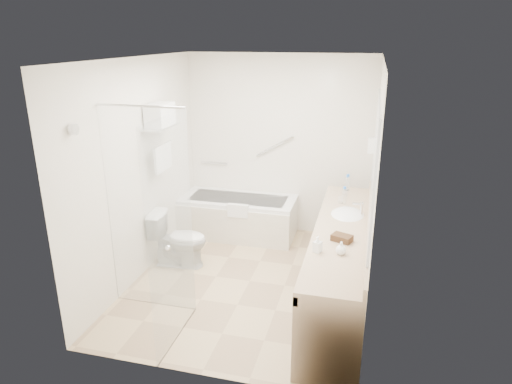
% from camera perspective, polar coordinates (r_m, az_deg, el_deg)
% --- Properties ---
extents(floor, '(3.20, 3.20, 0.00)m').
position_cam_1_polar(floor, '(5.42, -0.80, -11.06)').
color(floor, tan).
rests_on(floor, ground).
extents(ceiling, '(2.60, 3.20, 0.10)m').
position_cam_1_polar(ceiling, '(4.69, -0.94, 16.37)').
color(ceiling, white).
rests_on(ceiling, wall_back).
extents(wall_back, '(2.60, 0.10, 2.50)m').
position_cam_1_polar(wall_back, '(6.42, 2.87, 5.80)').
color(wall_back, silver).
rests_on(wall_back, ground).
extents(wall_front, '(2.60, 0.10, 2.50)m').
position_cam_1_polar(wall_front, '(3.50, -7.73, -6.01)').
color(wall_front, silver).
rests_on(wall_front, ground).
extents(wall_left, '(0.10, 3.20, 2.50)m').
position_cam_1_polar(wall_left, '(5.39, -14.35, 2.62)').
color(wall_left, silver).
rests_on(wall_left, ground).
extents(wall_right, '(0.10, 3.20, 2.50)m').
position_cam_1_polar(wall_right, '(4.76, 14.43, 0.44)').
color(wall_right, silver).
rests_on(wall_right, ground).
extents(bathtub, '(1.60, 0.73, 0.59)m').
position_cam_1_polar(bathtub, '(6.50, -2.23, -3.06)').
color(bathtub, silver).
rests_on(bathtub, floor).
extents(grab_bar_short, '(0.40, 0.03, 0.03)m').
position_cam_1_polar(grab_bar_short, '(6.70, -5.24, 3.67)').
color(grab_bar_short, silver).
rests_on(grab_bar_short, wall_back).
extents(grab_bar_long, '(0.53, 0.03, 0.33)m').
position_cam_1_polar(grab_bar_long, '(6.39, 2.36, 5.75)').
color(grab_bar_long, silver).
rests_on(grab_bar_long, wall_back).
extents(shower_enclosure, '(0.96, 0.91, 2.11)m').
position_cam_1_polar(shower_enclosure, '(4.38, -12.07, -3.61)').
color(shower_enclosure, silver).
rests_on(shower_enclosure, floor).
extents(towel_shelf, '(0.24, 0.55, 0.81)m').
position_cam_1_polar(towel_shelf, '(5.52, -11.86, 8.57)').
color(towel_shelf, silver).
rests_on(towel_shelf, wall_left).
extents(vanity_counter, '(0.55, 2.70, 0.95)m').
position_cam_1_polar(vanity_counter, '(4.85, 10.55, -6.69)').
color(vanity_counter, tan).
rests_on(vanity_counter, floor).
extents(sink, '(0.40, 0.52, 0.14)m').
position_cam_1_polar(sink, '(5.14, 11.34, -3.02)').
color(sink, silver).
rests_on(sink, vanity_counter).
extents(faucet, '(0.03, 0.03, 0.14)m').
position_cam_1_polar(faucet, '(5.10, 13.05, -2.01)').
color(faucet, silver).
rests_on(faucet, vanity_counter).
extents(mirror, '(0.02, 2.00, 1.20)m').
position_cam_1_polar(mirror, '(4.53, 14.60, 3.46)').
color(mirror, '#ADB3B9').
rests_on(mirror, wall_right).
extents(hairdryer_unit, '(0.08, 0.10, 0.18)m').
position_cam_1_polar(hairdryer_unit, '(5.72, 14.20, 5.64)').
color(hairdryer_unit, white).
rests_on(hairdryer_unit, wall_right).
extents(toilet, '(0.72, 0.44, 0.68)m').
position_cam_1_polar(toilet, '(5.71, -9.61, -5.88)').
color(toilet, silver).
rests_on(toilet, floor).
extents(amenity_basket, '(0.22, 0.19, 0.06)m').
position_cam_1_polar(amenity_basket, '(4.46, 10.69, -5.67)').
color(amenity_basket, '#412917').
rests_on(amenity_basket, vanity_counter).
extents(soap_bottle_a, '(0.12, 0.17, 0.07)m').
position_cam_1_polar(soap_bottle_a, '(4.21, 7.68, -7.00)').
color(soap_bottle_a, white).
rests_on(soap_bottle_a, vanity_counter).
extents(soap_bottle_b, '(0.12, 0.14, 0.09)m').
position_cam_1_polar(soap_bottle_b, '(4.19, 10.58, -7.07)').
color(soap_bottle_b, white).
rests_on(soap_bottle_b, vanity_counter).
extents(water_bottle_left, '(0.06, 0.06, 0.20)m').
position_cam_1_polar(water_bottle_left, '(5.87, 11.32, 1.05)').
color(water_bottle_left, silver).
rests_on(water_bottle_left, vanity_counter).
extents(water_bottle_mid, '(0.06, 0.06, 0.21)m').
position_cam_1_polar(water_bottle_mid, '(5.40, 10.97, -0.49)').
color(water_bottle_mid, silver).
rests_on(water_bottle_mid, vanity_counter).
extents(water_bottle_right, '(0.07, 0.07, 0.22)m').
position_cam_1_polar(water_bottle_right, '(5.87, 11.39, 1.10)').
color(water_bottle_right, silver).
rests_on(water_bottle_right, vanity_counter).
extents(drinking_glass_near, '(0.07, 0.07, 0.08)m').
position_cam_1_polar(drinking_glass_near, '(5.68, 11.08, -0.11)').
color(drinking_glass_near, silver).
rests_on(drinking_glass_near, vanity_counter).
extents(drinking_glass_far, '(0.08, 0.08, 0.08)m').
position_cam_1_polar(drinking_glass_far, '(5.43, 10.52, -0.97)').
color(drinking_glass_far, silver).
rests_on(drinking_glass_far, vanity_counter).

